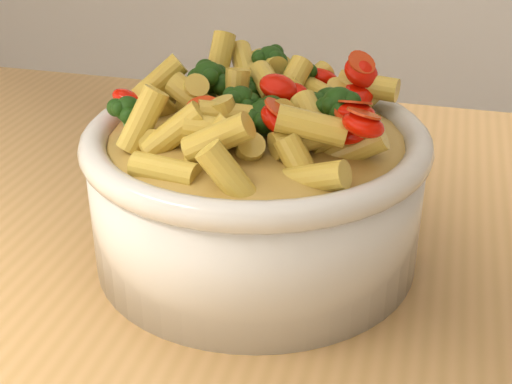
# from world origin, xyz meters

# --- Properties ---
(serving_bowl) EXTENTS (0.23, 0.23, 0.10)m
(serving_bowl) POSITION_xyz_m (0.07, 0.07, 0.95)
(serving_bowl) COLOR silver
(serving_bowl) RESTS_ON table
(pasta_salad) EXTENTS (0.18, 0.18, 0.04)m
(pasta_salad) POSITION_xyz_m (0.07, 0.07, 1.01)
(pasta_salad) COLOR #DFC946
(pasta_salad) RESTS_ON serving_bowl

